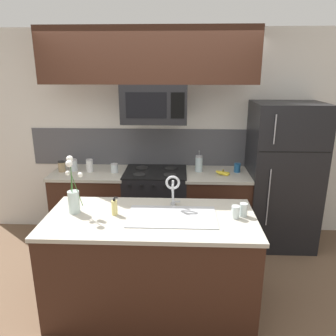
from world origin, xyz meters
TOP-DOWN VIEW (x-y plane):
  - ground_plane at (0.00, 0.00)m, footprint 10.00×10.00m
  - rear_partition at (0.30, 1.28)m, footprint 5.20×0.10m
  - splash_band at (0.00, 1.22)m, footprint 3.27×0.01m
  - back_counter_left at (-0.82, 0.90)m, footprint 0.91×0.65m
  - back_counter_right at (0.76, 0.90)m, footprint 0.79×0.65m
  - stove_range at (0.00, 0.90)m, footprint 0.76×0.64m
  - microwave at (0.00, 0.88)m, footprint 0.74×0.40m
  - upper_cabinet_band at (-0.06, 0.85)m, footprint 2.39×0.34m
  - refrigerator at (1.54, 0.92)m, footprint 0.80×0.74m
  - storage_jar_tall at (-1.16, 0.89)m, footprint 0.09×0.09m
  - storage_jar_medium at (-1.02, 0.93)m, footprint 0.10×0.10m
  - storage_jar_short at (-0.81, 0.90)m, footprint 0.08×0.08m
  - storage_jar_squat at (-0.50, 0.88)m, footprint 0.09×0.09m
  - banana_bunch at (0.82, 0.84)m, footprint 0.19×0.13m
  - french_press at (0.53, 0.96)m, footprint 0.09×0.09m
  - coffee_tin at (1.00, 0.95)m, footprint 0.08×0.08m
  - island_counter at (0.06, -0.35)m, footprint 1.81×0.85m
  - kitchen_sink at (0.24, -0.35)m, footprint 0.76×0.44m
  - sink_faucet at (0.24, -0.13)m, footprint 0.14×0.14m
  - dish_soap_bottle at (-0.26, -0.32)m, footprint 0.06×0.05m
  - drinking_glass at (0.78, -0.35)m, footprint 0.07×0.07m
  - spare_glass at (0.85, -0.30)m, footprint 0.07×0.07m
  - flower_vase at (-0.62, -0.29)m, footprint 0.16×0.18m

SIDE VIEW (x-z plane):
  - ground_plane at x=0.00m, z-range 0.00..0.00m
  - island_counter at x=0.06m, z-range 0.00..0.91m
  - back_counter_left at x=-0.82m, z-range 0.00..0.91m
  - back_counter_right at x=0.76m, z-range 0.00..0.91m
  - stove_range at x=0.00m, z-range 0.00..0.93m
  - kitchen_sink at x=0.24m, z-range 0.76..0.92m
  - refrigerator at x=1.54m, z-range 0.00..1.76m
  - banana_bunch at x=0.82m, z-range 0.89..0.97m
  - drinking_glass at x=0.78m, z-range 0.91..1.02m
  - coffee_tin at x=1.00m, z-range 0.91..1.02m
  - storage_jar_squat at x=-0.50m, z-range 0.91..1.02m
  - spare_glass at x=0.85m, z-range 0.91..1.03m
  - storage_jar_tall at x=-1.16m, z-range 0.91..1.04m
  - dish_soap_bottle at x=-0.26m, z-range 0.90..1.06m
  - storage_jar_medium at x=-1.02m, z-range 0.91..1.05m
  - storage_jar_short at x=-0.81m, z-range 0.91..1.07m
  - french_press at x=0.53m, z-range 0.88..1.14m
  - flower_vase at x=-0.62m, z-range 0.81..1.31m
  - sink_faucet at x=0.24m, z-range 0.95..1.26m
  - splash_band at x=0.00m, z-range 0.91..1.39m
  - rear_partition at x=0.30m, z-range 0.00..2.60m
  - microwave at x=0.00m, z-range 1.53..1.96m
  - upper_cabinet_band at x=-0.06m, z-range 1.96..2.56m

